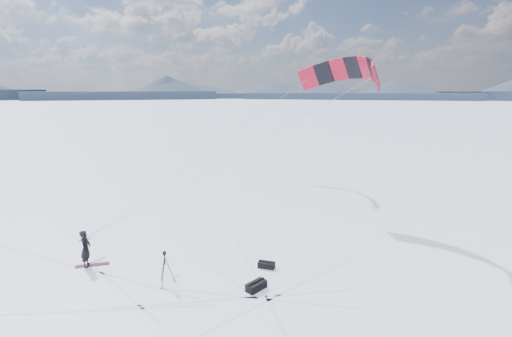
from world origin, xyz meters
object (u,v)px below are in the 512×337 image
object	(u,v)px
snowboard	(92,265)
tripod	(165,263)
snowkiter	(87,266)
gear_bag_a	(256,286)
gear_bag_b	(266,265)

from	to	relation	value
snowboard	tripod	xyz separation A→B (m)	(3.23, -2.82, 0.95)
snowkiter	snowboard	xyz separation A→B (m)	(0.22, 0.01, 0.02)
gear_bag_a	gear_bag_b	distance (m)	2.00
tripod	gear_bag_b	size ratio (longest dim) A/B	1.77
tripod	gear_bag_a	size ratio (longest dim) A/B	1.49
gear_bag_a	gear_bag_b	bearing A→B (deg)	30.16
snowboard	gear_bag_a	distance (m)	8.11
snowboard	snowkiter	bearing A→B (deg)	-174.04
snowkiter	gear_bag_b	size ratio (longest dim) A/B	2.10
gear_bag_a	snowkiter	bearing A→B (deg)	119.30
gear_bag_b	tripod	bearing A→B (deg)	-144.42
snowkiter	tripod	world-z (taller)	tripod
gear_bag_a	gear_bag_b	xyz separation A→B (m)	(1.03, 1.71, -0.03)
snowboard	tripod	world-z (taller)	tripod
snowboard	gear_bag_a	world-z (taller)	gear_bag_a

